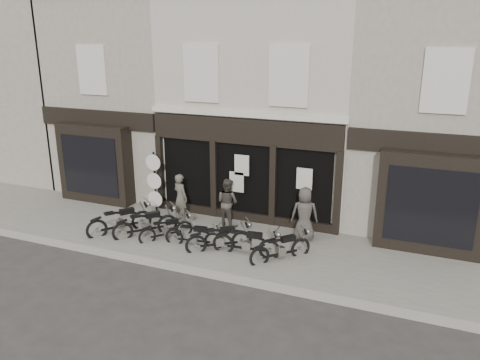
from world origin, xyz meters
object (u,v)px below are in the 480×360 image
at_px(motorcycle_5, 247,245).
at_px(advert_sign_post, 155,186).
at_px(motorcycle_6, 281,250).
at_px(man_centre, 228,202).
at_px(motorcycle_2, 167,231).
at_px(motorcycle_3, 194,238).
at_px(motorcycle_1, 146,226).
at_px(man_right, 305,214).
at_px(motorcycle_0, 120,223).
at_px(motorcycle_4, 220,241).
at_px(man_left, 181,198).

relative_size(motorcycle_5, advert_sign_post, 0.86).
distance_m(motorcycle_6, man_centre, 3.24).
relative_size(motorcycle_2, motorcycle_3, 0.81).
relative_size(motorcycle_1, motorcycle_3, 0.93).
bearing_deg(motorcycle_3, motorcycle_2, 164.59).
xyz_separation_m(motorcycle_1, man_right, (5.12, 1.62, 0.60)).
xyz_separation_m(motorcycle_0, motorcycle_1, (0.97, 0.12, -0.01)).
height_order(motorcycle_4, advert_sign_post, advert_sign_post).
distance_m(man_right, advert_sign_post, 5.89).
xyz_separation_m(man_left, man_centre, (1.77, 0.24, -0.02)).
height_order(motorcycle_1, motorcycle_4, motorcycle_1).
relative_size(motorcycle_1, man_centre, 1.05).
distance_m(man_left, advert_sign_post, 1.30).
bearing_deg(motorcycle_4, man_left, 107.85).
distance_m(motorcycle_3, motorcycle_6, 2.92).
height_order(man_left, man_right, man_right).
relative_size(motorcycle_3, man_right, 1.08).
xyz_separation_m(motorcycle_4, advert_sign_post, (-3.59, 1.98, 0.83)).
relative_size(motorcycle_0, motorcycle_1, 1.09).
distance_m(man_centre, man_right, 2.87).
distance_m(motorcycle_0, motorcycle_1, 0.98).
relative_size(motorcycle_4, man_left, 1.05).
xyz_separation_m(motorcycle_4, motorcycle_6, (2.02, 0.08, -0.01)).
bearing_deg(man_left, man_centre, -148.25).
bearing_deg(man_centre, motorcycle_0, 50.08).
bearing_deg(motorcycle_2, motorcycle_4, -54.24).
xyz_separation_m(motorcycle_3, motorcycle_4, (0.90, 0.01, 0.04)).
relative_size(motorcycle_2, man_right, 0.88).
xyz_separation_m(motorcycle_1, advert_sign_post, (-0.76, 1.86, 0.81)).
relative_size(motorcycle_1, man_right, 1.01).
bearing_deg(motorcycle_4, advert_sign_post, 115.03).
height_order(motorcycle_3, advert_sign_post, advert_sign_post).
distance_m(man_left, man_right, 4.63).
relative_size(motorcycle_0, motorcycle_2, 1.26).
height_order(motorcycle_1, motorcycle_3, motorcycle_1).
xyz_separation_m(motorcycle_6, man_left, (-4.36, 1.62, 0.61)).
xyz_separation_m(motorcycle_2, man_centre, (1.46, 1.82, 0.63)).
bearing_deg(motorcycle_5, man_left, 147.01).
bearing_deg(motorcycle_6, motorcycle_2, 131.83).
bearing_deg(man_left, advert_sign_post, 11.69).
height_order(motorcycle_3, man_centre, man_centre).
relative_size(motorcycle_3, motorcycle_5, 0.90).
bearing_deg(man_left, motorcycle_4, 168.00).
bearing_deg(advert_sign_post, man_centre, -1.11).
bearing_deg(advert_sign_post, motorcycle_6, -19.14).
xyz_separation_m(motorcycle_2, motorcycle_5, (2.95, -0.11, 0.05)).
distance_m(motorcycle_2, man_centre, 2.41).
height_order(man_centre, man_right, man_right).
relative_size(motorcycle_0, man_right, 1.10).
bearing_deg(motorcycle_0, motorcycle_3, -54.09).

